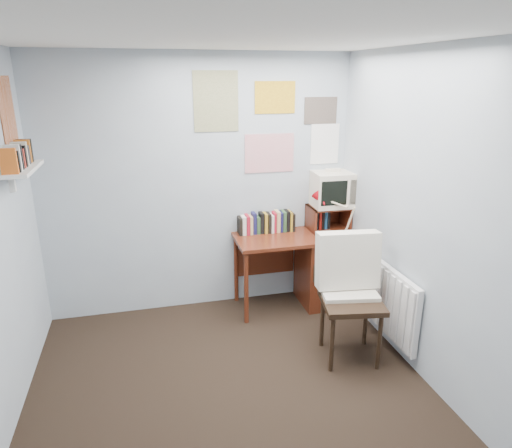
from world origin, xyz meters
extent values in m
plane|color=black|center=(0.00, 0.00, 0.00)|extent=(3.50, 3.50, 0.00)
cube|color=#A9B9C2|center=(0.00, 1.75, 1.25)|extent=(3.00, 0.02, 2.50)
cube|color=#A9B9C2|center=(1.50, 0.00, 1.25)|extent=(0.02, 3.50, 2.50)
cube|color=white|center=(0.00, 0.00, 2.50)|extent=(3.00, 3.50, 0.02)
cube|color=#622816|center=(0.90, 1.48, 0.74)|extent=(1.20, 0.55, 0.03)
cube|color=#622816|center=(1.23, 1.48, 0.36)|extent=(0.50, 0.50, 0.72)
cylinder|color=#622816|center=(0.34, 1.24, 0.36)|extent=(0.04, 0.04, 0.72)
cylinder|color=#622816|center=(0.34, 1.71, 0.36)|extent=(0.04, 0.04, 0.72)
cube|color=#622816|center=(0.65, 1.73, 0.42)|extent=(0.64, 0.02, 0.30)
cube|color=black|center=(1.05, 0.48, 0.51)|extent=(0.60, 0.58, 1.02)
cube|color=red|center=(1.44, 1.30, 0.96)|extent=(0.32, 0.29, 0.40)
cube|color=#622816|center=(1.29, 1.59, 0.89)|extent=(0.40, 0.30, 0.25)
cube|color=beige|center=(1.33, 1.61, 1.20)|extent=(0.42, 0.39, 0.38)
cube|color=#622816|center=(0.66, 1.66, 0.87)|extent=(0.60, 0.14, 0.22)
cube|color=white|center=(1.46, 0.55, 0.42)|extent=(0.09, 0.80, 0.60)
cube|color=white|center=(-1.40, 1.10, 1.62)|extent=(0.20, 0.62, 0.24)
cube|color=white|center=(0.70, 1.74, 1.85)|extent=(1.20, 0.01, 0.90)
camera|label=1|loc=(-0.53, -2.57, 2.28)|focal=32.00mm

